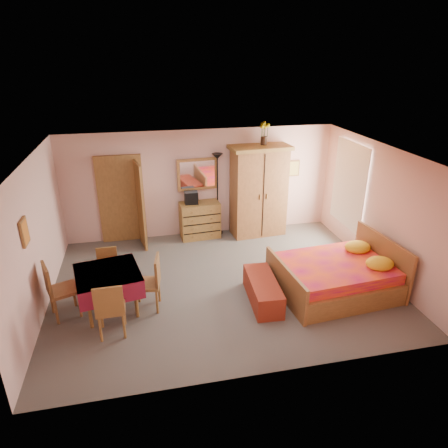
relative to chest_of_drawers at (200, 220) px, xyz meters
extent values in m
plane|color=#656159|center=(0.09, -2.24, -0.45)|extent=(6.50, 6.50, 0.00)
plane|color=brown|center=(0.09, -2.24, 2.15)|extent=(6.50, 6.50, 0.00)
cube|color=beige|center=(0.09, 0.26, 0.85)|extent=(6.50, 0.10, 2.60)
cube|color=beige|center=(0.09, -4.74, 0.85)|extent=(6.50, 0.10, 2.60)
cube|color=beige|center=(-3.16, -2.24, 0.85)|extent=(0.10, 5.00, 2.60)
cube|color=beige|center=(3.34, -2.24, 0.85)|extent=(0.10, 5.00, 2.60)
cube|color=#9E6B35|center=(-1.81, 0.23, 0.58)|extent=(1.06, 0.12, 2.15)
cube|color=white|center=(3.30, -1.04, 1.00)|extent=(0.08, 1.40, 1.95)
cube|color=orange|center=(-3.13, -2.84, 1.25)|extent=(0.04, 0.32, 0.42)
cube|color=#D8BF59|center=(2.44, 0.23, 1.10)|extent=(0.30, 0.04, 0.40)
cube|color=olive|center=(0.00, 0.00, 0.00)|extent=(0.98, 0.54, 0.90)
cube|color=white|center=(0.00, 0.21, 1.10)|extent=(0.98, 0.13, 0.77)
cube|color=black|center=(-0.19, 0.00, 0.60)|extent=(0.33, 0.24, 0.30)
cube|color=black|center=(0.47, 0.13, 0.57)|extent=(0.27, 0.27, 2.04)
cube|color=#975E33|center=(1.45, -0.06, 0.67)|extent=(1.48, 0.85, 2.23)
cube|color=yellow|center=(1.55, 0.01, 2.05)|extent=(0.22, 0.22, 0.54)
cube|color=#C1124D|center=(2.11, -2.94, 0.05)|extent=(2.28, 1.86, 0.99)
cube|color=maroon|center=(0.69, -2.98, -0.23)|extent=(0.56, 1.32, 0.43)
cube|color=maroon|center=(-2.02, -2.69, -0.06)|extent=(1.24, 1.24, 0.77)
cube|color=#A57037|center=(-1.96, -3.34, 0.04)|extent=(0.46, 0.46, 0.99)
cube|color=#A26837|center=(-2.08, -2.03, -0.03)|extent=(0.39, 0.39, 0.84)
cube|color=#955D32|center=(-2.78, -2.67, 0.07)|extent=(0.61, 0.61, 1.04)
cube|color=olive|center=(-1.38, -2.75, 0.05)|extent=(0.52, 0.52, 1.01)
camera|label=1|loc=(-1.31, -8.90, 3.79)|focal=32.00mm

